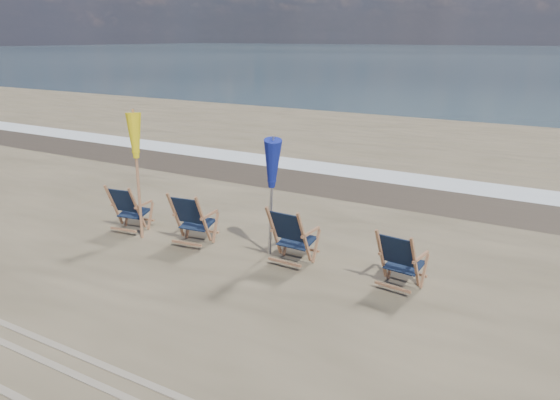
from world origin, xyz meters
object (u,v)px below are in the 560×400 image
(beach_chair_2, at_px, (304,240))
(umbrella_blue, at_px, (271,166))
(beach_chair_3, at_px, (415,265))
(umbrella_yellow, at_px, (135,143))
(beach_chair_0, at_px, (137,210))
(beach_chair_1, at_px, (203,222))

(beach_chair_2, distance_m, umbrella_blue, 1.35)
(beach_chair_3, relative_size, umbrella_yellow, 0.42)
(beach_chair_2, xyz_separation_m, umbrella_blue, (-0.72, 0.13, 1.14))
(beach_chair_0, relative_size, beach_chair_1, 0.95)
(beach_chair_0, bearing_deg, beach_chair_2, 174.55)
(beach_chair_1, relative_size, beach_chair_2, 0.99)
(beach_chair_0, relative_size, beach_chair_3, 1.01)
(beach_chair_3, relative_size, umbrella_blue, 0.45)
(umbrella_blue, bearing_deg, umbrella_yellow, -173.35)
(beach_chair_0, xyz_separation_m, umbrella_yellow, (0.10, -0.02, 1.34))
(beach_chair_1, distance_m, beach_chair_2, 2.02)
(umbrella_yellow, bearing_deg, beach_chair_1, 3.20)
(beach_chair_1, bearing_deg, beach_chair_0, -5.03)
(beach_chair_1, bearing_deg, umbrella_blue, -176.71)
(beach_chair_2, height_order, beach_chair_3, beach_chair_2)
(beach_chair_0, bearing_deg, umbrella_yellow, 159.72)
(beach_chair_1, distance_m, umbrella_yellow, 1.98)
(beach_chair_1, bearing_deg, umbrella_yellow, -4.02)
(umbrella_yellow, relative_size, umbrella_blue, 1.09)
(beach_chair_0, distance_m, beach_chair_1, 1.58)
(umbrella_blue, bearing_deg, beach_chair_1, -169.49)
(beach_chair_1, height_order, beach_chair_2, beach_chair_2)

